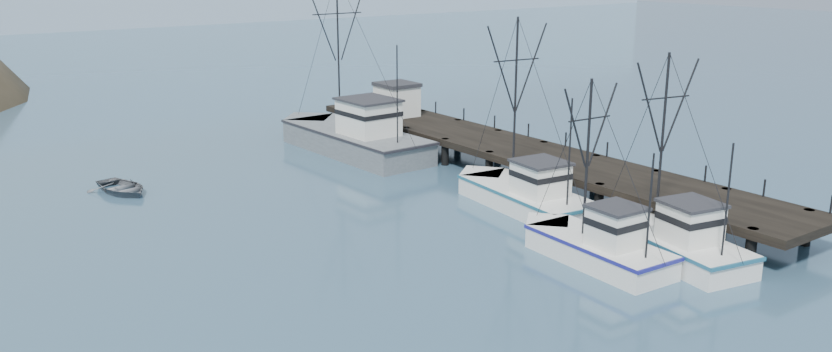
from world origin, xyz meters
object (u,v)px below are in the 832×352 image
(pier_shed, at_px, (397,99))
(pickup_truck, at_px, (381,100))
(work_vessel, at_px, (352,137))
(trawler_near, at_px, (667,240))
(trawler_far, at_px, (523,194))
(motorboat, at_px, (123,192))
(pier, at_px, (517,151))
(trawler_mid, at_px, (595,246))

(pier_shed, xyz_separation_m, pickup_truck, (0.78, 3.59, -0.70))
(work_vessel, distance_m, pier_shed, 6.32)
(work_vessel, xyz_separation_m, pier_shed, (5.62, 1.88, 2.19))
(trawler_near, bearing_deg, trawler_far, 92.02)
(motorboat, bearing_deg, pier, -36.64)
(trawler_near, xyz_separation_m, pickup_truck, (5.01, 34.56, 1.90))
(trawler_near, relative_size, pier_shed, 3.37)
(work_vessel, bearing_deg, pier_shed, 18.46)
(pier_shed, height_order, pickup_truck, pier_shed)
(motorboat, bearing_deg, work_vessel, -8.33)
(pier, distance_m, pier_shed, 14.52)
(trawler_mid, distance_m, pier_shed, 30.56)
(work_vessel, distance_m, pickup_truck, 8.55)
(pier_shed, bearing_deg, pier, -88.20)
(trawler_mid, distance_m, trawler_far, 9.56)
(trawler_mid, xyz_separation_m, pier_shed, (8.00, 29.38, 2.60))
(pier, relative_size, pier_shed, 13.75)
(pickup_truck, height_order, motorboat, pickup_truck)
(trawler_far, bearing_deg, pier_shed, 77.32)
(trawler_near, distance_m, work_vessel, 29.13)
(pier_shed, relative_size, pickup_truck, 0.62)
(work_vessel, bearing_deg, trawler_near, -87.26)
(trawler_far, xyz_separation_m, work_vessel, (-1.02, 18.57, 0.41))
(trawler_mid, distance_m, pickup_truck, 34.18)
(pier, bearing_deg, motorboat, 154.25)
(pier, height_order, trawler_far, trawler_far)
(pier, height_order, pier_shed, pier_shed)
(trawler_near, height_order, pier_shed, trawler_near)
(trawler_far, bearing_deg, trawler_mid, -110.83)
(work_vessel, height_order, motorboat, work_vessel)
(trawler_near, relative_size, pickup_truck, 2.08)
(pier, xyz_separation_m, trawler_far, (-5.05, -6.04, -0.87))
(pier_shed, xyz_separation_m, motorboat, (-23.84, -2.69, -3.42))
(work_vessel, height_order, pier_shed, work_vessel)
(pier, distance_m, work_vessel, 13.93)
(pickup_truck, bearing_deg, pier_shed, 160.42)
(work_vessel, relative_size, motorboat, 3.53)
(pier_shed, bearing_deg, pickup_truck, 77.81)
(pier_shed, bearing_deg, trawler_near, -97.78)
(pier, height_order, trawler_mid, trawler_mid)
(trawler_near, xyz_separation_m, motorboat, (-19.61, 28.28, -0.82))
(trawler_far, height_order, motorboat, trawler_far)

